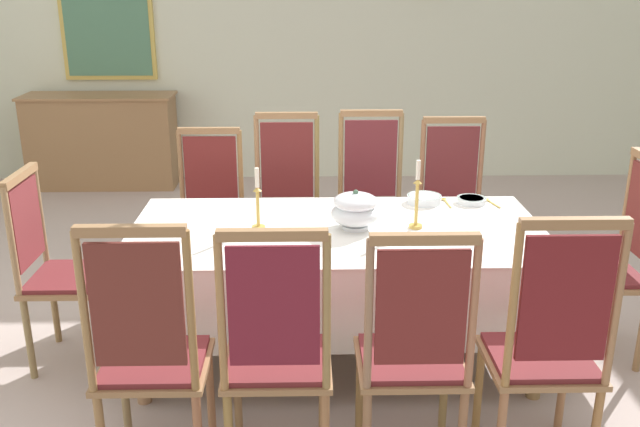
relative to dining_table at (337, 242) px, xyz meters
The scene contains 23 objects.
ground 0.69m from the dining_table, 90.00° to the left, with size 8.13×7.11×0.04m, color #B4A19B.
back_wall 3.74m from the dining_table, 90.00° to the left, with size 8.13×0.08×3.02m, color silver.
dining_table is the anchor object (origin of this frame).
tablecloth 0.04m from the dining_table, 90.00° to the right, with size 2.13×1.06×0.43m.
chair_south_a 1.22m from the dining_table, 130.16° to the right, with size 0.44×0.42×1.14m.
chair_north_a 1.21m from the dining_table, 130.33° to the left, with size 0.44×0.42×1.05m.
chair_south_b 0.97m from the dining_table, 106.91° to the right, with size 0.44×0.42×1.12m.
chair_north_b 0.97m from the dining_table, 106.88° to the left, with size 0.44×0.42×1.15m.
chair_south_c 0.97m from the dining_table, 74.04° to the right, with size 0.44×0.42×1.10m.
chair_north_c 0.97m from the dining_table, 74.10° to the left, with size 0.44×0.42×1.16m.
chair_south_d 1.23m from the dining_table, 49.23° to the right, with size 0.44×0.42×1.16m.
chair_north_d 1.23m from the dining_table, 49.16° to the left, with size 0.44×0.42×1.12m.
chair_head_west 1.46m from the dining_table, behind, with size 0.42×0.44×1.05m.
chair_head_east 1.47m from the dining_table, ahead, with size 0.42×0.44×1.12m.
soup_tureen 0.20m from the dining_table, ahead, with size 0.25×0.25×0.21m.
candlestick_west 0.45m from the dining_table, behind, with size 0.07×0.07×0.32m.
candlestick_east 0.46m from the dining_table, ahead, with size 0.07×0.07×0.36m.
bowl_near_left 0.89m from the dining_table, 27.25° to the left, with size 0.17×0.17×0.03m.
bowl_near_right 0.67m from the dining_table, 38.74° to the left, with size 0.20×0.20×0.05m.
spoon_primary 1.00m from the dining_table, 25.74° to the left, with size 0.06×0.17×0.01m.
spoon_secondary 0.78m from the dining_table, 34.43° to the left, with size 0.03×0.18×0.01m.
sideboard 3.96m from the dining_table, 122.81° to the left, with size 1.44×0.48×0.90m.
framed_painting 4.27m from the dining_table, 119.93° to the left, with size 0.89×0.05×1.45m.
Camera 1 is at (-0.16, -3.40, 1.97)m, focal length 38.97 mm.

